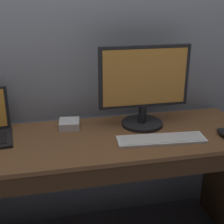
{
  "coord_description": "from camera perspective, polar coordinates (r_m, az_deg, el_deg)",
  "views": [
    {
      "loc": [
        -0.18,
        -1.49,
        1.48
      ],
      "look_at": [
        0.14,
        0.0,
        0.89
      ],
      "focal_mm": 49.98,
      "sensor_mm": 36.0,
      "label": 1
    }
  ],
  "objects": [
    {
      "name": "desk",
      "position": [
        1.77,
        -4.28,
        -11.91
      ],
      "size": [
        1.83,
        0.56,
        0.75
      ],
      "color": "brown",
      "rests_on": "ground"
    },
    {
      "name": "wired_keyboard",
      "position": [
        1.66,
        9.01,
        -4.96
      ],
      "size": [
        0.47,
        0.16,
        0.02
      ],
      "color": "white",
      "rests_on": "desk"
    },
    {
      "name": "external_monitor",
      "position": [
        1.75,
        5.86,
        4.39
      ],
      "size": [
        0.51,
        0.24,
        0.46
      ],
      "color": "black",
      "rests_on": "desk"
    },
    {
      "name": "external_drive_box",
      "position": [
        1.8,
        -7.8,
        -2.21
      ],
      "size": [
        0.13,
        0.13,
        0.04
      ],
      "primitive_type": "cube",
      "rotation": [
        0.0,
        0.0,
        -0.11
      ],
      "color": "silver",
      "rests_on": "desk"
    }
  ]
}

